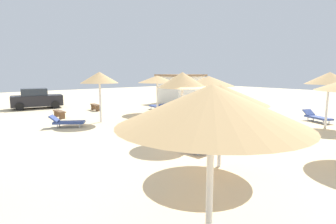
# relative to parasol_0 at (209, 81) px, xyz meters

# --- Properties ---
(ground_plane) EXTENTS (80.00, 80.00, 0.00)m
(ground_plane) POSITION_rel_parasol_0_xyz_m (-4.12, -4.21, -2.56)
(ground_plane) COLOR beige
(parasol_0) EXTENTS (3.15, 3.15, 2.87)m
(parasol_0) POSITION_rel_parasol_0_xyz_m (0.00, 0.00, 0.00)
(parasol_0) COLOR silver
(parasol_0) RESTS_ON ground
(parasol_1) EXTENTS (2.23, 2.23, 3.11)m
(parasol_1) POSITION_rel_parasol_0_xyz_m (-4.15, -2.27, 0.19)
(parasol_1) COLOR silver
(parasol_1) RESTS_ON ground
(parasol_3) EXTENTS (2.56, 2.56, 3.11)m
(parasol_3) POSITION_rel_parasol_0_xyz_m (4.39, -5.06, 0.20)
(parasol_3) COLOR silver
(parasol_3) RESTS_ON ground
(parasol_5) EXTENTS (3.02, 3.02, 2.71)m
(parasol_5) POSITION_rel_parasol_0_xyz_m (-5.43, -5.57, -0.18)
(parasol_5) COLOR silver
(parasol_5) RESTS_ON ground
(parasol_6) EXTENTS (2.31, 2.31, 3.12)m
(parasol_6) POSITION_rel_parasol_0_xyz_m (-5.07, 4.34, 0.20)
(parasol_6) COLOR silver
(parasol_6) RESTS_ON ground
(parasol_7) EXTENTS (2.92, 2.92, 2.84)m
(parasol_7) POSITION_rel_parasol_0_xyz_m (0.02, 5.27, -0.00)
(parasol_7) COLOR silver
(parasol_7) RESTS_ON ground
(parasol_8) EXTENTS (3.18, 3.18, 2.94)m
(parasol_8) POSITION_rel_parasol_0_xyz_m (-8.87, -8.28, 0.03)
(parasol_8) COLOR silver
(parasol_8) RESTS_ON ground
(lounger_0) EXTENTS (1.96, 1.28, 0.79)m
(lounger_0) POSITION_rel_parasol_0_xyz_m (-0.57, 1.62, -2.24)
(lounger_0) COLOR #33478C
(lounger_0) RESTS_ON ground
(lounger_1) EXTENTS (0.65, 1.89, 0.73)m
(lounger_1) POSITION_rel_parasol_0_xyz_m (-2.43, -2.66, -2.24)
(lounger_1) COLOR #33478C
(lounger_1) RESTS_ON ground
(lounger_3) EXTENTS (1.30, 2.00, 0.69)m
(lounger_3) POSITION_rel_parasol_0_xyz_m (5.61, -4.07, -2.25)
(lounger_3) COLOR #33478C
(lounger_3) RESTS_ON ground
(lounger_5) EXTENTS (0.84, 1.95, 0.69)m
(lounger_5) POSITION_rel_parasol_0_xyz_m (-4.97, -3.52, -2.24)
(lounger_5) COLOR #33478C
(lounger_5) RESTS_ON ground
(lounger_6) EXTENTS (1.94, 1.54, 0.72)m
(lounger_6) POSITION_rel_parasol_0_xyz_m (-7.28, 4.05, -2.24)
(lounger_6) COLOR #33478C
(lounger_6) RESTS_ON ground
(lounger_7) EXTENTS (0.90, 1.98, 0.62)m
(lounger_7) POSITION_rel_parasol_0_xyz_m (0.86, 6.39, -2.25)
(lounger_7) COLOR #33478C
(lounger_7) RESTS_ON ground
(bench_0) EXTENTS (0.53, 1.53, 0.49)m
(bench_0) POSITION_rel_parasol_0_xyz_m (-3.20, 9.41, -2.21)
(bench_0) COLOR brown
(bench_0) RESTS_ON ground
(bench_1) EXTENTS (0.42, 1.51, 0.49)m
(bench_1) POSITION_rel_parasol_0_xyz_m (-6.62, 7.57, -2.21)
(bench_1) COLOR brown
(bench_1) RESTS_ON ground
(parked_car) EXTENTS (4.24, 2.56, 1.72)m
(parked_car) POSITION_rel_parasol_0_xyz_m (-6.62, 13.73, -1.74)
(parked_car) COLOR black
(parked_car) RESTS_ON ground
(beach_cabana) EXTENTS (3.81, 3.74, 2.87)m
(beach_cabana) POSITION_rel_parasol_0_xyz_m (5.77, 9.12, -1.10)
(beach_cabana) COLOR white
(beach_cabana) RESTS_ON ground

